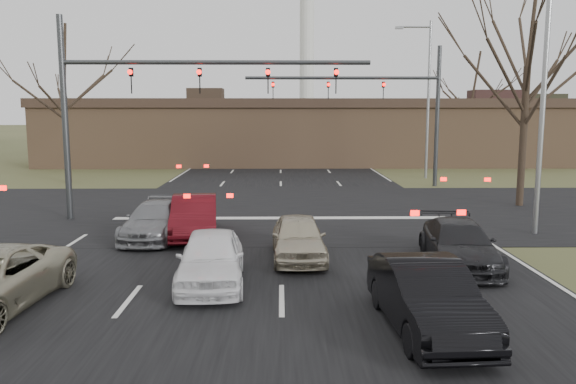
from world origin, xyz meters
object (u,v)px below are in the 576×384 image
streetlight_right_near (540,74)px  car_red_ahead (194,216)px  mast_arm_far (389,99)px  car_black_hatch (427,297)px  car_white_sedan (211,258)px  car_charcoal_sedan (459,244)px  car_grey_ahead (155,220)px  car_silver_ahead (298,237)px  streetlight_right_far (426,92)px  building (304,131)px  mast_arm_near (147,92)px

streetlight_right_near → car_red_ahead: 12.79m
mast_arm_far → car_black_hatch: 22.46m
car_white_sedan → car_black_hatch: size_ratio=0.95×
car_charcoal_sedan → car_grey_ahead: 9.97m
car_grey_ahead → car_red_ahead: 1.33m
car_silver_ahead → car_red_ahead: bearing=137.6°
car_black_hatch → car_silver_ahead: size_ratio=1.12×
mast_arm_far → car_grey_ahead: 17.63m
streetlight_right_near → streetlight_right_far: 17.01m
streetlight_right_far → car_silver_ahead: (-8.82, -20.28, -4.94)m
streetlight_right_near → streetlight_right_far: (0.50, 17.00, 0.00)m
streetlight_right_far → car_grey_ahead: (-13.63, -17.47, -4.97)m
mast_arm_far → streetlight_right_near: 13.28m
car_white_sedan → car_black_hatch: 5.52m
car_white_sedan → car_red_ahead: car_red_ahead is taller
streetlight_right_near → streetlight_right_far: same height
streetlight_right_near → car_red_ahead: size_ratio=2.32×
car_black_hatch → car_charcoal_sedan: 5.11m
streetlight_right_near → car_grey_ahead: streetlight_right_near is taller
car_silver_ahead → car_charcoal_sedan: bearing=-12.2°
streetlight_right_near → car_grey_ahead: 14.05m
car_white_sedan → car_silver_ahead: size_ratio=1.06×
streetlight_right_far → car_charcoal_sedan: 22.14m
car_grey_ahead → car_silver_ahead: size_ratio=1.13×
streetlight_right_far → car_charcoal_sedan: bearing=-101.6°
car_silver_ahead → streetlight_right_near: bearing=20.1°
streetlight_right_near → car_black_hatch: 11.69m
building → car_silver_ahead: 31.38m
car_charcoal_sedan → car_silver_ahead: size_ratio=1.14×
mast_arm_far → car_charcoal_sedan: bearing=-94.1°
car_black_hatch → mast_arm_near: bearing=120.8°
car_silver_ahead → streetlight_right_far: bearing=65.0°
streetlight_right_far → car_white_sedan: 25.77m
car_charcoal_sedan → car_black_hatch: bearing=-109.5°
car_black_hatch → car_charcoal_sedan: size_ratio=0.98×
mast_arm_near → car_red_ahead: bearing=-55.5°
mast_arm_far → car_white_sedan: 20.81m
streetlight_right_far → car_silver_ahead: 22.66m
car_white_sedan → car_red_ahead: 5.64m
building → car_silver_ahead: (-1.50, -31.28, -2.02)m
building → car_red_ahead: building is taller
building → car_white_sedan: bearing=-96.4°
car_black_hatch → car_grey_ahead: size_ratio=1.00×
mast_arm_near → car_black_hatch: 14.94m
streetlight_right_far → car_charcoal_sedan: (-4.35, -21.13, -4.96)m
mast_arm_near → mast_arm_far: 15.17m
mast_arm_far → car_grey_ahead: (-10.49, -13.47, -4.40)m
car_white_sedan → car_black_hatch: bearing=-37.1°
car_white_sedan → car_grey_ahead: car_white_sedan is taller
mast_arm_near → car_white_sedan: 10.38m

